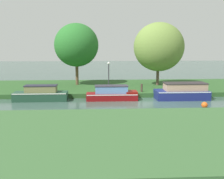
{
  "coord_description": "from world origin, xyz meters",
  "views": [
    {
      "loc": [
        -4.81,
        -22.41,
        4.71
      ],
      "look_at": [
        -3.42,
        1.2,
        0.9
      ],
      "focal_mm": 44.61,
      "sensor_mm": 36.0,
      "label": 1
    }
  ],
  "objects_px": {
    "navy_narrowboat": "(183,92)",
    "willow_tree_left": "(76,45)",
    "lamp_post": "(109,73)",
    "mooring_post_near": "(142,88)",
    "channel_buoy": "(204,105)",
    "willow_tree_centre": "(159,47)",
    "maroon_cruiser": "(112,94)",
    "forest_barge": "(41,94)"
  },
  "relations": [
    {
      "from": "navy_narrowboat",
      "to": "willow_tree_left",
      "type": "bearing_deg",
      "value": 145.25
    },
    {
      "from": "lamp_post",
      "to": "mooring_post_near",
      "type": "height_order",
      "value": "lamp_post"
    },
    {
      "from": "mooring_post_near",
      "to": "channel_buoy",
      "type": "relative_size",
      "value": 1.59
    },
    {
      "from": "willow_tree_left",
      "to": "willow_tree_centre",
      "type": "distance_m",
      "value": 8.77
    },
    {
      "from": "willow_tree_centre",
      "to": "channel_buoy",
      "type": "bearing_deg",
      "value": -80.92
    },
    {
      "from": "willow_tree_centre",
      "to": "mooring_post_near",
      "type": "height_order",
      "value": "willow_tree_centre"
    },
    {
      "from": "maroon_cruiser",
      "to": "lamp_post",
      "type": "bearing_deg",
      "value": 94.66
    },
    {
      "from": "navy_narrowboat",
      "to": "maroon_cruiser",
      "type": "height_order",
      "value": "navy_narrowboat"
    },
    {
      "from": "maroon_cruiser",
      "to": "forest_barge",
      "type": "bearing_deg",
      "value": -180.0
    },
    {
      "from": "willow_tree_centre",
      "to": "maroon_cruiser",
      "type": "bearing_deg",
      "value": -133.15
    },
    {
      "from": "lamp_post",
      "to": "maroon_cruiser",
      "type": "bearing_deg",
      "value": -85.34
    },
    {
      "from": "lamp_post",
      "to": "channel_buoy",
      "type": "height_order",
      "value": "lamp_post"
    },
    {
      "from": "lamp_post",
      "to": "mooring_post_near",
      "type": "bearing_deg",
      "value": -14.9
    },
    {
      "from": "forest_barge",
      "to": "channel_buoy",
      "type": "distance_m",
      "value": 13.34
    },
    {
      "from": "mooring_post_near",
      "to": "channel_buoy",
      "type": "bearing_deg",
      "value": -52.98
    },
    {
      "from": "navy_narrowboat",
      "to": "lamp_post",
      "type": "relative_size",
      "value": 1.68
    },
    {
      "from": "forest_barge",
      "to": "channel_buoy",
      "type": "relative_size",
      "value": 9.64
    },
    {
      "from": "forest_barge",
      "to": "willow_tree_left",
      "type": "xyz_separation_m",
      "value": [
        2.65,
        6.68,
        4.12
      ]
    },
    {
      "from": "willow_tree_centre",
      "to": "lamp_post",
      "type": "relative_size",
      "value": 2.44
    },
    {
      "from": "mooring_post_near",
      "to": "channel_buoy",
      "type": "distance_m",
      "value": 6.53
    },
    {
      "from": "forest_barge",
      "to": "mooring_post_near",
      "type": "xyz_separation_m",
      "value": [
        8.92,
        1.58,
        0.22
      ]
    },
    {
      "from": "willow_tree_left",
      "to": "navy_narrowboat",
      "type": "bearing_deg",
      "value": -34.75
    },
    {
      "from": "navy_narrowboat",
      "to": "maroon_cruiser",
      "type": "relative_size",
      "value": 1.05
    },
    {
      "from": "mooring_post_near",
      "to": "forest_barge",
      "type": "bearing_deg",
      "value": -169.96
    },
    {
      "from": "navy_narrowboat",
      "to": "willow_tree_left",
      "type": "distance_m",
      "value": 12.39
    },
    {
      "from": "forest_barge",
      "to": "willow_tree_left",
      "type": "height_order",
      "value": "willow_tree_left"
    },
    {
      "from": "forest_barge",
      "to": "navy_narrowboat",
      "type": "relative_size",
      "value": 0.99
    },
    {
      "from": "lamp_post",
      "to": "navy_narrowboat",
      "type": "bearing_deg",
      "value": -20.48
    },
    {
      "from": "channel_buoy",
      "to": "lamp_post",
      "type": "bearing_deg",
      "value": 139.13
    },
    {
      "from": "willow_tree_centre",
      "to": "channel_buoy",
      "type": "height_order",
      "value": "willow_tree_centre"
    },
    {
      "from": "lamp_post",
      "to": "channel_buoy",
      "type": "relative_size",
      "value": 5.82
    },
    {
      "from": "navy_narrowboat",
      "to": "lamp_post",
      "type": "xyz_separation_m",
      "value": [
        -6.37,
        2.38,
        1.49
      ]
    },
    {
      "from": "willow_tree_left",
      "to": "lamp_post",
      "type": "xyz_separation_m",
      "value": [
        3.25,
        -4.3,
        -2.55
      ]
    },
    {
      "from": "willow_tree_left",
      "to": "willow_tree_centre",
      "type": "xyz_separation_m",
      "value": [
        8.71,
        -1.06,
        -0.2
      ]
    },
    {
      "from": "willow_tree_left",
      "to": "forest_barge",
      "type": "bearing_deg",
      "value": -111.68
    },
    {
      "from": "navy_narrowboat",
      "to": "maroon_cruiser",
      "type": "distance_m",
      "value": 6.18
    },
    {
      "from": "maroon_cruiser",
      "to": "lamp_post",
      "type": "relative_size",
      "value": 1.6
    },
    {
      "from": "lamp_post",
      "to": "channel_buoy",
      "type": "bearing_deg",
      "value": -40.87
    },
    {
      "from": "maroon_cruiser",
      "to": "channel_buoy",
      "type": "distance_m",
      "value": 7.65
    },
    {
      "from": "maroon_cruiser",
      "to": "navy_narrowboat",
      "type": "bearing_deg",
      "value": 0.0
    },
    {
      "from": "forest_barge",
      "to": "navy_narrowboat",
      "type": "bearing_deg",
      "value": 0.0
    },
    {
      "from": "navy_narrowboat",
      "to": "willow_tree_left",
      "type": "height_order",
      "value": "willow_tree_left"
    }
  ]
}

